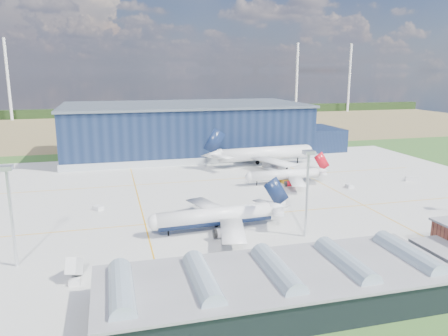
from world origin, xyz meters
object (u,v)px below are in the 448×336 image
gse_cart_a (349,186)px  car_b (371,259)px  airliner_red (284,169)px  gse_tug_c (284,181)px  airliner_widebody (265,147)px  gse_van_b (411,179)px  light_mast_west (10,200)px  light_mast_center (308,180)px  airstair (75,271)px  hangar (190,131)px  car_a (387,257)px  airliner_navy (215,207)px  gse_tug_b (171,275)px  gse_van_a (276,204)px  gse_cart_b (98,208)px

gse_cart_a → car_b: 65.17m
airliner_red → gse_tug_c: size_ratio=9.90×
airliner_widebody → gse_van_b: (46.13, -42.02, -7.89)m
light_mast_west → airliner_widebody: size_ratio=0.42×
gse_tug_c → light_mast_center: bearing=-118.9°
airstair → gse_cart_a: bearing=40.6°
hangar → gse_van_b: size_ratio=33.21×
light_mast_center → car_a: size_ratio=6.63×
gse_cart_a → airstair: 106.47m
hangar → airliner_navy: size_ratio=3.53×
airliner_navy → gse_tug_b: airliner_navy is taller
gse_tug_b → gse_tug_c: bearing=87.0°
airliner_navy → gse_van_a: bearing=-150.9°
gse_van_a → car_a: (10.79, -42.82, -0.74)m
airliner_widebody → gse_cart_b: 87.54m
gse_cart_b → airliner_red: bearing=-26.0°
gse_cart_b → light_mast_west: bearing=-152.8°
gse_tug_b → car_b: (45.60, -3.42, -0.08)m
gse_van_a → gse_cart_b: size_ratio=1.88×
car_b → light_mast_center: bearing=4.8°
airstair → gse_cart_b: bearing=97.8°
airliner_red → gse_tug_c: (0.60, 1.15, -4.97)m
gse_tug_b → light_mast_west: bearing=-168.8°
light_mast_center → airstair: (-57.02, -9.71, -13.68)m
gse_van_b → airliner_navy: bearing=139.6°
hangar → gse_van_a: (8.60, -99.98, -10.28)m
hangar → gse_van_a: size_ratio=23.69×
gse_tug_c → car_a: 71.27m
light_mast_west → airstair: size_ratio=4.21×
airliner_navy → gse_van_b: size_ratio=9.41×
hangar → car_a: size_ratio=41.80×
gse_cart_a → airstair: airstair is taller
airliner_navy → gse_tug_b: size_ratio=14.23×
airstair → car_a: size_ratio=1.58×
airliner_widebody → car_b: (-11.64, -103.00, -8.34)m
car_b → airliner_widebody: bearing=-25.5°
gse_tug_c → car_b: bearing=-108.6°
hangar → gse_tug_c: 76.17m
light_mast_center → airliner_widebody: bearing=77.0°
hangar → airliner_navy: 115.78m
hangar → gse_cart_a: bearing=-62.4°
light_mast_center → airstair: size_ratio=4.21×
light_mast_center → car_a: light_mast_center is taller
light_mast_center → gse_cart_b: bearing=145.2°
airliner_widebody → car_b: airliner_widebody is taller
light_mast_west → car_a: bearing=-12.4°
light_mast_west → gse_tug_c: (86.27, 53.15, -14.65)m
gse_tug_c → airstair: airstair is taller
airliner_widebody → gse_van_a: airliner_widebody is taller
light_mast_center → car_b: light_mast_center is taller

